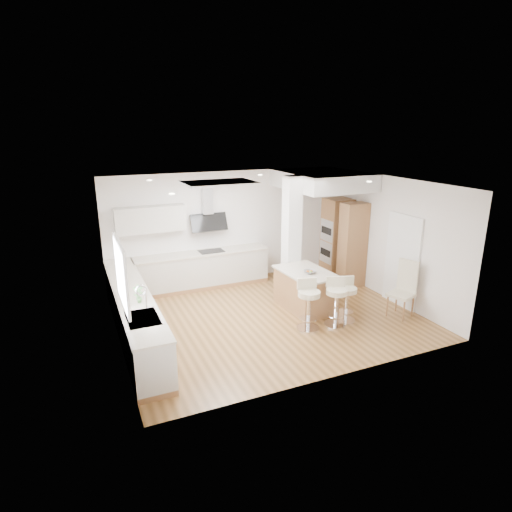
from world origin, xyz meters
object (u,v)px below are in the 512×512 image
bar_stool_c (346,297)px  dining_chair (404,287)px  bar_stool_a (308,302)px  bar_stool_b (336,299)px  peninsula (305,289)px

bar_stool_c → dining_chair: size_ratio=0.77×
bar_stool_a → bar_stool_b: bearing=5.7°
bar_stool_a → dining_chair: size_ratio=0.84×
bar_stool_a → bar_stool_b: (0.59, -0.08, -0.02)m
peninsula → bar_stool_a: (-0.46, -0.90, 0.14)m
bar_stool_b → bar_stool_c: bar_stool_b is taller
peninsula → dining_chair: (1.70, -1.16, 0.21)m
peninsula → bar_stool_b: size_ratio=1.48×
bar_stool_c → dining_chair: bearing=5.5°
peninsula → bar_stool_b: bar_stool_b is taller
peninsula → bar_stool_c: bearing=-66.8°
bar_stool_a → bar_stool_b: size_ratio=1.03×
bar_stool_a → bar_stool_b: bar_stool_a is taller
bar_stool_a → bar_stool_c: bar_stool_a is taller
peninsula → bar_stool_c: (0.44, -0.89, 0.09)m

